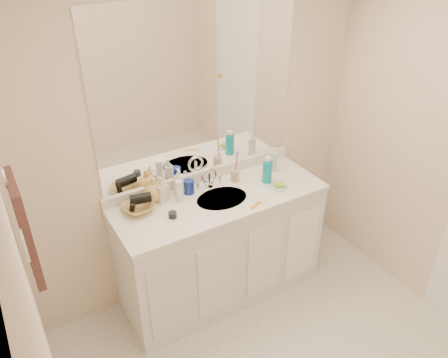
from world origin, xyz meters
TOP-DOWN VIEW (x-y plane):
  - wall_back at (0.00, 1.30)m, footprint 2.60×0.02m
  - vanity_cabinet at (0.00, 1.02)m, footprint 1.50×0.55m
  - countertop at (0.00, 1.02)m, footprint 1.52×0.57m
  - backsplash at (0.00, 1.29)m, footprint 1.52×0.03m
  - sink_basin at (0.00, 1.00)m, footprint 0.37×0.37m
  - faucet at (0.00, 1.18)m, footprint 0.02×0.02m
  - mirror at (0.00, 1.29)m, footprint 1.48×0.01m
  - blue_mug at (-0.16, 1.18)m, footprint 0.09×0.09m
  - tan_cup at (0.20, 1.16)m, footprint 0.08×0.08m
  - toothbrush at (0.21, 1.16)m, footprint 0.01×0.04m
  - mouthwash_bottle at (0.40, 1.03)m, footprint 0.09×0.09m
  - clear_pump_bottle at (0.54, 1.14)m, footprint 0.06×0.06m
  - soap_dish at (0.42, 0.91)m, footprint 0.13×0.12m
  - green_soap at (0.42, 0.91)m, footprint 0.08×0.07m
  - orange_comb at (0.15, 0.81)m, footprint 0.11×0.06m
  - dark_jar at (-0.39, 0.97)m, footprint 0.07×0.07m
  - extra_white_bottle at (-0.27, 1.12)m, footprint 0.06×0.06m
  - soap_bottle_white at (-0.23, 1.21)m, footprint 0.09×0.09m
  - soap_bottle_cream at (-0.37, 1.20)m, footprint 0.10×0.10m
  - soap_bottle_yellow at (-0.41, 1.23)m, footprint 0.15×0.15m
  - wicker_basket at (-0.55, 1.16)m, footprint 0.23×0.23m
  - hair_dryer at (-0.53, 1.16)m, footprint 0.15×0.09m
  - towel_ring at (-1.27, 0.77)m, footprint 0.01×0.11m
  - hand_towel at (-1.25, 0.77)m, footprint 0.04×0.32m
  - switch_plate at (-1.27, 0.57)m, footprint 0.01×0.08m

SIDE VIEW (x-z plane):
  - vanity_cabinet at x=0.00m, z-range 0.00..0.85m
  - countertop at x=0.00m, z-range 0.85..0.88m
  - sink_basin at x=0.00m, z-range 0.86..0.88m
  - orange_comb at x=0.15m, z-range 0.88..0.88m
  - soap_dish at x=0.42m, z-range 0.88..0.89m
  - dark_jar at x=-0.39m, z-range 0.88..0.92m
  - green_soap at x=0.42m, z-range 0.89..0.92m
  - wicker_basket at x=-0.55m, z-range 0.88..0.93m
  - backsplash at x=0.00m, z-range 0.88..0.96m
  - tan_cup at x=0.20m, z-range 0.88..0.97m
  - blue_mug at x=-0.16m, z-range 0.88..0.98m
  - faucet at x=0.00m, z-range 0.88..0.99m
  - clear_pump_bottle at x=0.54m, z-range 0.88..1.03m
  - extra_white_bottle at x=-0.27m, z-range 0.88..1.04m
  - mouthwash_bottle at x=0.40m, z-range 0.88..1.05m
  - soap_bottle_yellow at x=-0.41m, z-range 0.88..1.06m
  - hair_dryer at x=-0.53m, z-range 0.94..1.00m
  - soap_bottle_cream at x=-0.37m, z-range 0.88..1.06m
  - soap_bottle_white at x=-0.23m, z-range 0.88..1.08m
  - toothbrush at x=0.21m, z-range 0.94..1.12m
  - wall_back at x=0.00m, z-range 0.00..2.40m
  - hand_towel at x=-1.25m, z-range 0.98..1.52m
  - switch_plate at x=-1.27m, z-range 1.24..1.36m
  - towel_ring at x=-1.27m, z-range 1.49..1.61m
  - mirror at x=0.00m, z-range 0.96..2.16m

